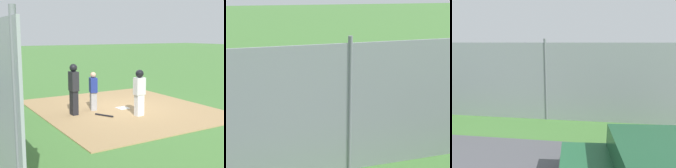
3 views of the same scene
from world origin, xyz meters
The scene contains 9 objects.
ground_plane centered at (0.00, 0.00, 0.00)m, with size 140.00×140.00×0.00m, color #477A38.
dirt_infield centered at (0.00, 0.00, 0.01)m, with size 7.20×6.40×0.03m, color #A88456.
home_plate centered at (0.00, 0.00, 0.04)m, with size 0.44×0.44×0.02m, color white.
catcher centered at (-0.34, -1.14, 0.79)m, with size 0.43×0.35×1.48m.
umpire centered at (-0.04, -2.07, 1.02)m, with size 0.39×0.28×1.86m.
runner centered at (1.25, -0.09, 0.99)m, with size 0.29×0.39×1.67m.
baseball_bat centered at (0.68, -1.22, 0.06)m, with size 0.06×0.06×0.75m, color black.
catcher_mask centered at (-0.70, -0.95, 0.09)m, with size 0.24×0.20×0.12m, color navy.
backstop_fence centered at (0.00, -5.43, 1.60)m, with size 12.00×0.10×3.35m.
Camera 3 is at (1.56, -12.51, 3.23)m, focal length 29.00 mm.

